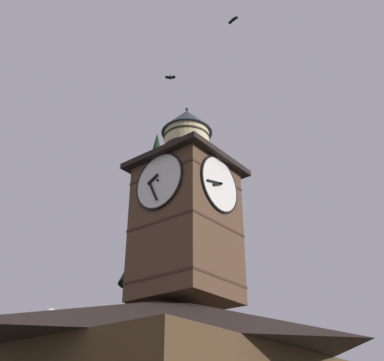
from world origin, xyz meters
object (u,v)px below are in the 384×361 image
(pine_tree_aside, at_px, (181,355))
(flying_bird_high, at_px, (233,20))
(clock_tower, at_px, (186,211))
(pine_tree_behind, at_px, (149,324))
(moon, at_px, (50,316))
(flying_bird_low, at_px, (170,77))

(pine_tree_aside, relative_size, flying_bird_high, 24.84)
(clock_tower, distance_m, flying_bird_high, 8.89)
(pine_tree_behind, bearing_deg, flying_bird_high, 65.85)
(pine_tree_aside, distance_m, moon, 27.63)
(pine_tree_aside, height_order, flying_bird_high, flying_bird_high)
(pine_tree_behind, relative_size, flying_bird_high, 32.02)
(clock_tower, distance_m, pine_tree_aside, 9.43)
(flying_bird_high, bearing_deg, clock_tower, -107.16)
(clock_tower, height_order, flying_bird_low, flying_bird_low)
(flying_bird_high, xyz_separation_m, flying_bird_low, (-1.22, -4.81, 0.04))
(pine_tree_behind, xyz_separation_m, flying_bird_low, (2.24, 2.90, 11.97))
(pine_tree_behind, distance_m, flying_bird_high, 14.62)
(pine_tree_behind, distance_m, flying_bird_low, 12.52)
(flying_bird_high, relative_size, flying_bird_low, 1.01)
(pine_tree_behind, relative_size, moon, 11.59)
(clock_tower, bearing_deg, flying_bird_high, 72.84)
(pine_tree_aside, distance_m, flying_bird_low, 14.77)
(clock_tower, bearing_deg, flying_bird_low, -95.47)
(pine_tree_behind, height_order, flying_bird_low, flying_bird_low)
(flying_bird_low, bearing_deg, pine_tree_aside, -145.73)
(pine_tree_behind, bearing_deg, moon, -115.90)
(flying_bird_high, bearing_deg, pine_tree_aside, -129.09)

